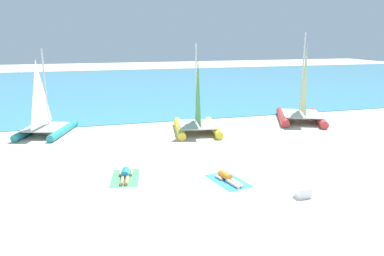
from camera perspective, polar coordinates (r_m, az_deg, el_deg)
name	(u,v)px	position (r m, az deg, el deg)	size (l,w,h in m)	color
ground_plane	(172,129)	(22.27, -3.15, -0.18)	(120.00, 120.00, 0.00)	beige
ocean_water	(132,84)	(43.69, -9.41, 6.81)	(120.00, 40.00, 0.05)	teal
sailboat_yellow	(197,119)	(21.40, 0.77, 1.37)	(3.13, 4.33, 5.19)	yellow
sailboat_teal	(45,122)	(22.57, -22.22, 0.86)	(3.43, 4.30, 4.89)	teal
sailboat_red	(301,109)	(25.18, 16.89, 2.93)	(4.42, 5.23, 5.82)	#CC3838
towel_left	(125,178)	(14.95, -10.50, -7.76)	(1.10, 1.90, 0.01)	#4CB266
sunbather_left	(125,174)	(14.96, -10.51, -7.22)	(0.65, 1.57, 0.30)	#268CCC
towel_right	(228,181)	(14.47, 5.74, -8.33)	(1.10, 1.90, 0.01)	#338CD8
sunbather_right	(227,177)	(14.48, 5.61, -7.79)	(0.73, 1.56, 0.30)	orange
cooler_box	(303,193)	(13.56, 17.15, -9.73)	(0.50, 0.36, 0.36)	white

